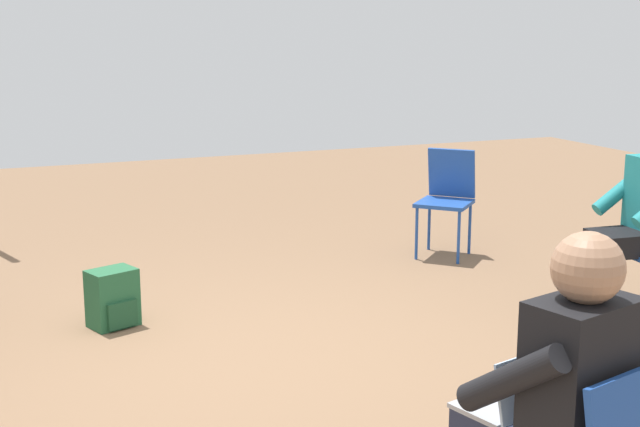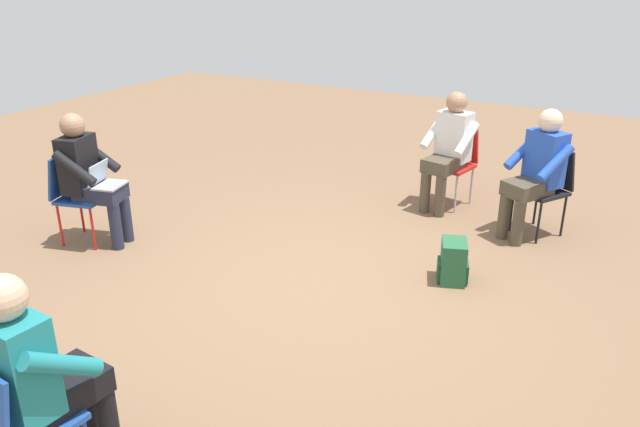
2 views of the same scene
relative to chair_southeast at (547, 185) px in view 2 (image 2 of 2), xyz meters
The scene contains 10 objects.
ground_plane 2.50m from the chair_southeast, 144.61° to the left, with size 15.22×15.22×0.00m, color brown.
chair_southeast is the anchor object (origin of this frame).
chair_west 4.89m from the chair_southeast, 160.96° to the left, with size 0.47×0.43×0.85m.
chair_east 1.07m from the chair_southeast, 70.66° to the left, with size 0.51×0.47×0.85m.
chair_north 4.46m from the chair_southeast, 121.01° to the left, with size 0.49×0.52×0.85m.
person_with_laptop 4.30m from the chair_southeast, 121.64° to the left, with size 0.58×0.59×1.24m.
person_in_white 1.08m from the chair_southeast, 79.61° to the left, with size 0.57×0.56×1.24m.
person_in_blue 0.26m from the chair_southeast, 148.82° to the left, with size 0.63×0.62×1.24m.
person_in_teal 4.74m from the chair_southeast, 160.47° to the left, with size 0.54×0.52×1.24m.
backpack_near_laptop_user 1.51m from the chair_southeast, 161.82° to the left, with size 0.33×0.30×0.36m.
Camera 2 is at (-3.98, -2.20, 2.52)m, focal length 35.00 mm.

